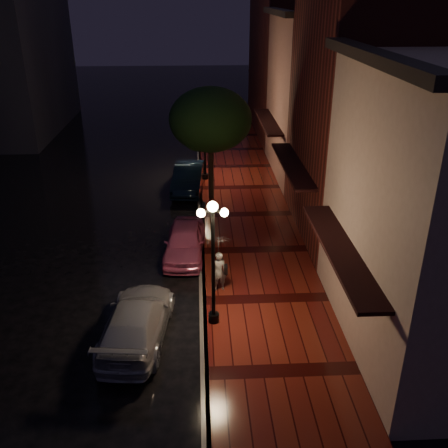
% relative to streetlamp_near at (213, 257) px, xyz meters
% --- Properties ---
extents(ground, '(120.00, 120.00, 0.00)m').
position_rel_streetlamp_near_xyz_m(ground, '(-0.35, 5.00, -2.60)').
color(ground, black).
rests_on(ground, ground).
extents(sidewalk, '(4.50, 60.00, 0.15)m').
position_rel_streetlamp_near_xyz_m(sidewalk, '(1.90, 5.00, -2.53)').
color(sidewalk, '#48100D').
rests_on(sidewalk, ground).
extents(curb, '(0.25, 60.00, 0.15)m').
position_rel_streetlamp_near_xyz_m(curb, '(-0.35, 5.00, -2.53)').
color(curb, '#595451').
rests_on(curb, ground).
extents(storefront_near, '(5.00, 8.00, 8.50)m').
position_rel_streetlamp_near_xyz_m(storefront_near, '(6.65, -1.00, 1.65)').
color(storefront_near, gray).
rests_on(storefront_near, ground).
extents(storefront_mid, '(5.00, 8.00, 11.00)m').
position_rel_streetlamp_near_xyz_m(storefront_mid, '(6.65, 7.00, 2.90)').
color(storefront_mid, '#511914').
rests_on(storefront_mid, ground).
extents(storefront_far, '(5.00, 8.00, 9.00)m').
position_rel_streetlamp_near_xyz_m(storefront_far, '(6.65, 15.00, 1.90)').
color(storefront_far, '#8C5951').
rests_on(storefront_far, ground).
extents(storefront_extra, '(5.00, 12.00, 10.00)m').
position_rel_streetlamp_near_xyz_m(storefront_extra, '(6.65, 25.00, 2.40)').
color(storefront_extra, '#511914').
rests_on(storefront_extra, ground).
extents(streetlamp_near, '(0.96, 0.36, 4.31)m').
position_rel_streetlamp_near_xyz_m(streetlamp_near, '(0.00, 0.00, 0.00)').
color(streetlamp_near, black).
rests_on(streetlamp_near, sidewalk).
extents(streetlamp_far, '(0.96, 0.36, 4.31)m').
position_rel_streetlamp_near_xyz_m(streetlamp_far, '(0.00, 14.00, 0.00)').
color(streetlamp_far, black).
rests_on(streetlamp_far, sidewalk).
extents(street_tree, '(4.16, 4.16, 5.80)m').
position_rel_streetlamp_near_xyz_m(street_tree, '(0.26, 10.99, 1.64)').
color(street_tree, black).
rests_on(street_tree, sidewalk).
extents(pink_car, '(1.88, 4.09, 1.36)m').
position_rel_streetlamp_near_xyz_m(pink_car, '(-1.03, 4.88, -1.92)').
color(pink_car, '#C7527D').
rests_on(pink_car, ground).
extents(navy_car, '(1.98, 4.60, 1.47)m').
position_rel_streetlamp_near_xyz_m(navy_car, '(-0.95, 12.61, -1.86)').
color(navy_car, black).
rests_on(navy_car, ground).
extents(silver_car, '(2.39, 4.86, 1.36)m').
position_rel_streetlamp_near_xyz_m(silver_car, '(-2.45, -0.59, -1.92)').
color(silver_car, '#A0A0A7').
rests_on(silver_car, ground).
extents(woman_with_umbrella, '(0.90, 0.91, 2.16)m').
position_rel_streetlamp_near_xyz_m(woman_with_umbrella, '(0.25, 1.95, -1.02)').
color(woman_with_umbrella, white).
rests_on(woman_with_umbrella, sidewalk).
extents(parking_meter, '(0.16, 0.14, 1.50)m').
position_rel_streetlamp_near_xyz_m(parking_meter, '(-0.20, 6.76, -1.54)').
color(parking_meter, black).
rests_on(parking_meter, sidewalk).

